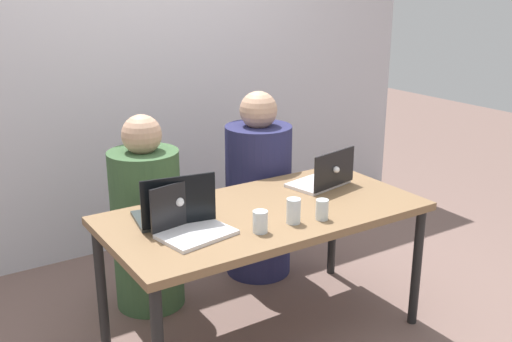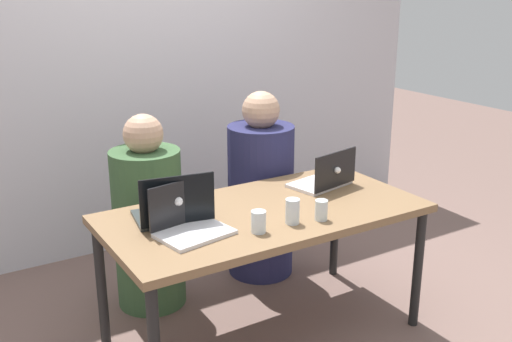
{
  "view_description": "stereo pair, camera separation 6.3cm",
  "coord_description": "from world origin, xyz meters",
  "views": [
    {
      "loc": [
        -1.54,
        -2.3,
        1.79
      ],
      "look_at": [
        0.0,
        0.08,
        0.89
      ],
      "focal_mm": 42.0,
      "sensor_mm": 36.0,
      "label": 1
    },
    {
      "loc": [
        -1.48,
        -2.33,
        1.79
      ],
      "look_at": [
        0.0,
        0.08,
        0.89
      ],
      "focal_mm": 42.0,
      "sensor_mm": 36.0,
      "label": 2
    }
  ],
  "objects": [
    {
      "name": "person_on_left",
      "position": [
        -0.37,
        0.63,
        0.5
      ],
      "size": [
        0.47,
        0.47,
        1.12
      ],
      "rotation": [
        0.0,
        0.0,
        3.39
      ],
      "color": "#395A35",
      "rests_on": "ground"
    },
    {
      "name": "water_glass_left",
      "position": [
        -0.17,
        -0.22,
        0.75
      ],
      "size": [
        0.07,
        0.07,
        0.1
      ],
      "color": "silver",
      "rests_on": "desk"
    },
    {
      "name": "desk",
      "position": [
        0.0,
        0.0,
        0.65
      ],
      "size": [
        1.59,
        0.8,
        0.71
      ],
      "color": "brown",
      "rests_on": "ground"
    },
    {
      "name": "laptop_back_left",
      "position": [
        -0.44,
        0.1,
        0.76
      ],
      "size": [
        0.39,
        0.32,
        0.25
      ],
      "rotation": [
        0.0,
        0.0,
        2.97
      ],
      "color": "#333A3A",
      "rests_on": "desk"
    },
    {
      "name": "back_wall",
      "position": [
        0.0,
        1.49,
        1.21
      ],
      "size": [
        4.5,
        0.1,
        2.42
      ],
      "primitive_type": "cube",
      "color": "silver",
      "rests_on": "ground"
    },
    {
      "name": "water_glass_center",
      "position": [
        0.02,
        -0.21,
        0.76
      ],
      "size": [
        0.07,
        0.07,
        0.12
      ],
      "color": "silver",
      "rests_on": "desk"
    },
    {
      "name": "person_on_right",
      "position": [
        0.37,
        0.63,
        0.52
      ],
      "size": [
        0.44,
        0.44,
        1.17
      ],
      "rotation": [
        0.0,
        0.0,
        3.06
      ],
      "color": "#262751",
      "rests_on": "ground"
    },
    {
      "name": "water_glass_right",
      "position": [
        0.16,
        -0.25,
        0.75
      ],
      "size": [
        0.06,
        0.06,
        0.1
      ],
      "color": "silver",
      "rests_on": "desk"
    },
    {
      "name": "ground_plane",
      "position": [
        0.0,
        0.0,
        0.0
      ],
      "size": [
        12.0,
        12.0,
        0.0
      ],
      "primitive_type": "plane",
      "color": "#745A52"
    },
    {
      "name": "laptop_front_left",
      "position": [
        -0.44,
        -0.06,
        0.76
      ],
      "size": [
        0.35,
        0.29,
        0.22
      ],
      "rotation": [
        0.0,
        0.0,
        0.18
      ],
      "color": "silver",
      "rests_on": "desk"
    },
    {
      "name": "laptop_back_right",
      "position": [
        0.47,
        0.12,
        0.75
      ],
      "size": [
        0.37,
        0.29,
        0.21
      ],
      "rotation": [
        0.0,
        0.0,
        3.35
      ],
      "color": "silver",
      "rests_on": "desk"
    }
  ]
}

